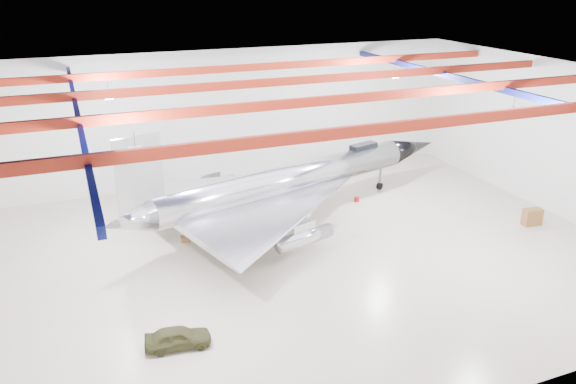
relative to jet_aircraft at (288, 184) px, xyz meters
name	(u,v)px	position (x,y,z in m)	size (l,w,h in m)	color
floor	(299,253)	(-1.48, -5.52, -2.61)	(40.00, 40.00, 0.00)	#C3B69B
wall_back	(229,116)	(-1.48, 9.48, 2.89)	(40.00, 40.00, 0.00)	silver
wall_right	(554,138)	(18.52, -5.52, 2.89)	(30.00, 30.00, 0.00)	silver
ceiling	(300,80)	(-1.48, -5.52, 8.39)	(40.00, 40.00, 0.00)	#0A0F38
ceiling_structure	(300,92)	(-1.48, -5.52, 7.71)	(39.50, 29.50, 1.08)	maroon
jet_aircraft	(288,184)	(0.00, 0.00, 0.00)	(28.68, 20.48, 7.97)	silver
jeep	(178,338)	(-10.49, -12.22, -2.08)	(1.25, 3.12, 1.06)	#3C3D1E
desk	(532,217)	(15.51, -7.57, -2.01)	(1.31, 0.66, 1.20)	brown
crate_ply	(185,239)	(-7.82, -1.21, -2.41)	(0.58, 0.47, 0.41)	olive
toolbox_red	(235,199)	(-2.67, 4.47, -2.45)	(0.47, 0.38, 0.33)	#A71013
engine_drum	(286,228)	(-0.95, -2.08, -2.39)	(0.50, 0.50, 0.45)	#59595B
crate_small	(136,227)	(-10.58, 2.09, -2.47)	(0.41, 0.33, 0.29)	#59595B
tool_chest	(357,199)	(6.10, 0.83, -2.43)	(0.41, 0.41, 0.37)	#A71013
oil_barrel	(263,229)	(-2.46, -1.56, -2.43)	(0.51, 0.41, 0.36)	olive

